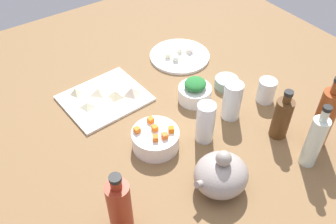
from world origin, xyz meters
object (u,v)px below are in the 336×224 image
bottle_0 (119,205)px  drinking_glass_1 (232,101)px  teapot (221,174)px  bottle_3 (315,141)px  drinking_glass_2 (205,122)px  bottle_1 (325,117)px  bottle_2 (282,117)px  cutting_board (105,98)px  bowl_carrots (156,139)px  drinking_glass_0 (266,91)px  bowl_greens (195,94)px  plate_tofu (180,56)px  bowl_small_side (226,83)px

bottle_0 → drinking_glass_1: bearing=-164.0°
teapot → bottle_3: size_ratio=0.75×
bottle_3 → drinking_glass_2: bottle_3 is taller
bottle_0 → bottle_1: (-67.34, 10.48, 2.35)cm
teapot → bottle_2: bottle_2 is taller
cutting_board → drinking_glass_2: drinking_glass_2 is taller
bowl_carrots → drinking_glass_0: (-45.75, 4.34, 1.39)cm
cutting_board → bottle_1: 76.24cm
bottle_3 → drinking_glass_2: size_ratio=1.58×
bowl_carrots → drinking_glass_2: drinking_glass_2 is taller
bowl_greens → bottle_3: bearing=103.8°
bottle_2 → bowl_greens: bearing=-68.2°
bottle_2 → plate_tofu: bearing=-89.7°
bowl_small_side → drinking_glass_1: (9.71, 13.06, 5.14)cm
bowl_greens → drinking_glass_2: 20.16cm
drinking_glass_0 → bowl_greens: bearing=-35.4°
bowl_carrots → bottle_2: 41.56cm
cutting_board → bowl_carrots: 30.34cm
drinking_glass_0 → drinking_glass_2: bearing=4.0°
drinking_glass_0 → drinking_glass_2: (30.66, 2.14, 2.88)cm
bottle_0 → bottle_3: (-58.34, 14.39, 0.79)cm
bowl_carrots → bottle_3: 48.57cm
drinking_glass_1 → bowl_carrots: bearing=-6.4°
bottle_3 → bottle_2: bearing=-95.7°
plate_tofu → drinking_glass_2: size_ratio=1.72×
bowl_greens → drinking_glass_0: 26.15cm
plate_tofu → teapot: bearing=63.8°
bottle_3 → drinking_glass_1: bearing=-79.1°
bottle_2 → bottle_0: bearing=-0.8°
bottle_1 → bottle_2: 12.79cm
bowl_greens → teapot: size_ratio=0.69×
bottle_2 → drinking_glass_0: bottle_2 is taller
plate_tofu → bottle_0: bottle_0 is taller
bowl_greens → teapot: bearing=62.8°
bowl_small_side → bottle_3: bottle_3 is taller
plate_tofu → bowl_small_side: bowl_small_side is taller
bowl_greens → drinking_glass_0: bearing=144.6°
cutting_board → bowl_greens: bowl_greens is taller
teapot → bottle_0: bearing=-10.9°
drinking_glass_2 → bowl_small_side: bearing=-146.1°
plate_tofu → bowl_greens: bowl_greens is taller
plate_tofu → bottle_3: 69.47cm
bottle_1 → bowl_greens: bearing=-63.6°
bowl_greens → bottle_0: size_ratio=0.58×
teapot → bottle_0: 30.42cm
plate_tofu → drinking_glass_2: (21.10, 42.50, 6.79)cm
teapot → bowl_greens: bearing=-117.2°
bowl_carrots → teapot: bearing=105.1°
drinking_glass_0 → bowl_carrots: bearing=-5.4°
bottle_0 → drinking_glass_2: bearing=-162.6°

